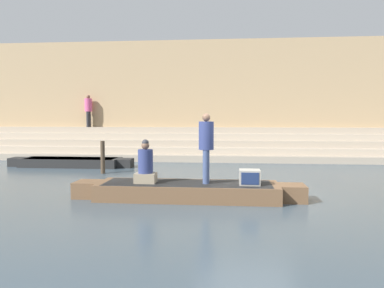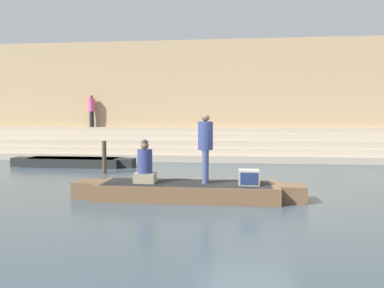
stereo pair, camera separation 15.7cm
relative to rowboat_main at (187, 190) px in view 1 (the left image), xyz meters
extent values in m
plane|color=#3D4C56|center=(1.49, 0.33, -0.22)|extent=(120.00, 120.00, 0.00)
cube|color=tan|center=(1.49, 9.01, -0.07)|extent=(36.00, 3.00, 0.31)
cube|color=#B2A28D|center=(1.49, 9.31, 0.24)|extent=(36.00, 2.40, 0.31)
cube|color=tan|center=(1.49, 9.61, 0.54)|extent=(36.00, 1.80, 0.31)
cube|color=#B2A28D|center=(1.49, 9.91, 0.85)|extent=(36.00, 1.20, 0.31)
cube|color=tan|center=(1.49, 10.20, 1.15)|extent=(36.00, 0.60, 0.31)
cube|color=tan|center=(1.49, 11.10, 2.83)|extent=(34.20, 1.20, 6.11)
cube|color=brown|center=(1.49, 10.48, 0.08)|extent=(34.20, 0.12, 0.60)
cube|color=brown|center=(0.00, 0.00, -0.01)|extent=(4.55, 1.29, 0.41)
cube|color=#2D2D2D|center=(0.00, 0.00, 0.16)|extent=(4.19, 1.19, 0.05)
cube|color=brown|center=(2.60, 0.00, -0.01)|extent=(0.64, 0.71, 0.41)
cube|color=brown|center=(-2.59, 0.00, -0.01)|extent=(0.64, 0.71, 0.41)
cylinder|color=olive|center=(-0.68, 0.74, 0.09)|extent=(2.88, 0.04, 0.04)
cylinder|color=#3D4C75|center=(0.47, 0.15, 0.61)|extent=(0.16, 0.16, 0.85)
cylinder|color=#3D4C75|center=(0.47, -0.06, 0.61)|extent=(0.16, 0.16, 0.85)
cylinder|color=navy|center=(0.47, 0.05, 1.39)|extent=(0.38, 0.38, 0.70)
sphere|color=brown|center=(0.47, 0.05, 1.84)|extent=(0.20, 0.20, 0.20)
cube|color=gray|center=(-1.06, -0.07, 0.31)|extent=(0.53, 0.41, 0.25)
cylinder|color=navy|center=(-1.06, -0.07, 0.74)|extent=(0.38, 0.38, 0.60)
sphere|color=brown|center=(-1.06, -0.07, 1.14)|extent=(0.20, 0.20, 0.20)
sphere|color=#333338|center=(-1.06, -0.07, 1.21)|extent=(0.17, 0.17, 0.17)
cube|color=#9E998E|center=(1.55, -0.09, 0.38)|extent=(0.50, 0.43, 0.37)
cube|color=navy|center=(1.55, -0.31, 0.38)|extent=(0.42, 0.02, 0.29)
cube|color=black|center=(-5.51, 5.66, -0.04)|extent=(4.08, 1.20, 0.36)
cube|color=#2D2D2D|center=(-5.51, 5.66, 0.11)|extent=(3.76, 1.10, 0.05)
cube|color=black|center=(-3.18, 5.66, -0.04)|extent=(0.57, 0.66, 0.36)
cube|color=black|center=(-7.84, 5.66, -0.04)|extent=(0.57, 0.66, 0.36)
cylinder|color=#473828|center=(-3.55, 3.94, 0.38)|extent=(0.16, 0.16, 1.20)
cylinder|color=#28282D|center=(-6.45, 10.31, 1.72)|extent=(0.16, 0.16, 0.83)
cylinder|color=#28282D|center=(-6.45, 10.10, 1.72)|extent=(0.16, 0.16, 0.83)
cylinder|color=#C64C7F|center=(-6.45, 10.20, 2.48)|extent=(0.39, 0.39, 0.69)
sphere|color=brown|center=(-6.45, 10.20, 2.93)|extent=(0.20, 0.20, 0.20)
camera|label=1|loc=(1.01, -9.29, 1.86)|focal=35.00mm
camera|label=2|loc=(1.16, -9.27, 1.86)|focal=35.00mm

